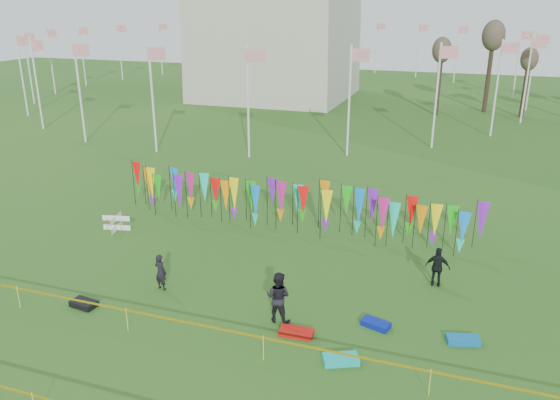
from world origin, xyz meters
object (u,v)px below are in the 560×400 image
(person_left, at_px, (161,272))
(kite_bag_blue, at_px, (376,324))
(person_right, at_px, (438,267))
(kite_bag_teal, at_px, (463,340))
(kite_bag_red, at_px, (296,332))
(person_mid, at_px, (278,297))
(box_kite, at_px, (116,223))
(kite_bag_black, at_px, (84,304))
(kite_bag_turquoise, at_px, (341,359))

(person_left, relative_size, kite_bag_blue, 1.54)
(person_right, bearing_deg, kite_bag_teal, 108.87)
(person_left, distance_m, kite_bag_red, 6.20)
(person_mid, xyz_separation_m, kite_bag_red, (0.90, -0.66, -0.84))
(person_right, distance_m, kite_bag_teal, 3.99)
(box_kite, bearing_deg, person_right, -2.49)
(box_kite, xyz_separation_m, person_left, (5.22, -4.51, 0.35))
(kite_bag_red, xyz_separation_m, kite_bag_black, (-8.10, -0.82, 0.01))
(kite_bag_red, bearing_deg, person_right, 50.38)
(kite_bag_turquoise, distance_m, kite_bag_black, 9.88)
(kite_bag_turquoise, bearing_deg, person_right, 68.02)
(box_kite, bearing_deg, kite_bag_turquoise, -27.62)
(person_right, relative_size, kite_bag_red, 1.43)
(kite_bag_turquoise, bearing_deg, box_kite, 152.38)
(box_kite, height_order, kite_bag_red, box_kite)
(box_kite, relative_size, kite_bag_black, 0.82)
(person_right, bearing_deg, kite_bag_blue, 66.43)
(person_left, relative_size, kite_bag_turquoise, 1.35)
(kite_bag_black, height_order, kite_bag_teal, kite_bag_black)
(person_mid, bearing_deg, person_left, -3.97)
(box_kite, distance_m, kite_bag_black, 7.35)
(kite_bag_teal, bearing_deg, person_right, 106.98)
(kite_bag_blue, distance_m, kite_bag_black, 10.81)
(kite_bag_blue, bearing_deg, kite_bag_teal, -0.25)
(person_left, bearing_deg, kite_bag_blue, -165.89)
(kite_bag_blue, height_order, kite_bag_teal, kite_bag_teal)
(kite_bag_teal, bearing_deg, kite_bag_black, -170.70)
(person_mid, distance_m, kite_bag_red, 1.39)
(person_left, relative_size, kite_bag_black, 1.55)
(person_left, bearing_deg, kite_bag_red, -178.83)
(kite_bag_red, bearing_deg, box_kite, 152.64)
(person_left, height_order, person_mid, person_mid)
(box_kite, height_order, person_left, person_left)
(person_mid, bearing_deg, kite_bag_red, 147.15)
(person_mid, xyz_separation_m, kite_bag_turquoise, (2.68, -1.65, -0.84))
(person_left, distance_m, kite_bag_turquoise, 8.17)
(person_mid, distance_m, person_right, 6.84)
(person_right, height_order, kite_bag_red, person_right)
(kite_bag_turquoise, relative_size, kite_bag_blue, 1.14)
(person_mid, relative_size, kite_bag_blue, 1.95)
(kite_bag_blue, distance_m, kite_bag_red, 2.85)
(kite_bag_black, bearing_deg, kite_bag_blue, 11.88)
(kite_bag_red, bearing_deg, kite_bag_black, -174.25)
(person_left, bearing_deg, box_kite, -27.34)
(kite_bag_black, bearing_deg, kite_bag_turquoise, -1.05)
(person_left, bearing_deg, kite_bag_teal, -166.12)
(person_left, xyz_separation_m, kite_bag_red, (6.03, -1.31, -0.65))
(person_left, xyz_separation_m, kite_bag_turquoise, (7.81, -2.31, -0.64))
(person_right, xyz_separation_m, kite_bag_blue, (-1.78, -3.74, -0.72))
(person_right, height_order, kite_bag_turquoise, person_right)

